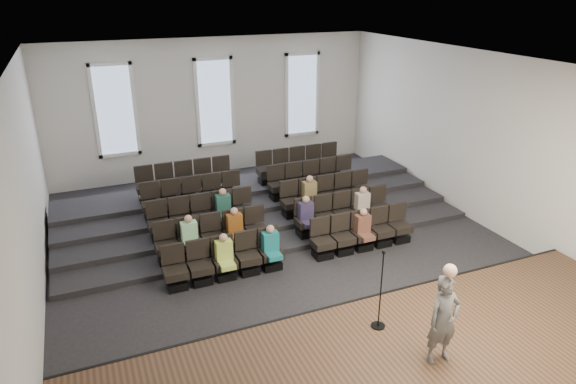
% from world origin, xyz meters
% --- Properties ---
extents(ground, '(14.00, 14.00, 0.00)m').
position_xyz_m(ground, '(0.00, 0.00, 0.00)').
color(ground, black).
rests_on(ground, ground).
extents(ceiling, '(12.00, 14.00, 0.02)m').
position_xyz_m(ceiling, '(0.00, 0.00, 5.01)').
color(ceiling, white).
rests_on(ceiling, ground).
extents(wall_back, '(12.00, 0.04, 5.00)m').
position_xyz_m(wall_back, '(0.00, 7.02, 2.50)').
color(wall_back, silver).
rests_on(wall_back, ground).
extents(wall_front, '(12.00, 0.04, 5.00)m').
position_xyz_m(wall_front, '(0.00, -7.02, 2.50)').
color(wall_front, silver).
rests_on(wall_front, ground).
extents(wall_left, '(0.04, 14.00, 5.00)m').
position_xyz_m(wall_left, '(-6.02, 0.00, 2.50)').
color(wall_left, silver).
rests_on(wall_left, ground).
extents(wall_right, '(0.04, 14.00, 5.00)m').
position_xyz_m(wall_right, '(6.02, 0.00, 2.50)').
color(wall_right, silver).
rests_on(wall_right, ground).
extents(stage, '(11.80, 3.60, 0.50)m').
position_xyz_m(stage, '(0.00, -5.10, 0.25)').
color(stage, '#4E3421').
rests_on(stage, ground).
extents(stage_lip, '(11.80, 0.06, 0.52)m').
position_xyz_m(stage_lip, '(0.00, -3.33, 0.25)').
color(stage_lip, black).
rests_on(stage_lip, ground).
extents(risers, '(11.80, 4.80, 0.60)m').
position_xyz_m(risers, '(0.00, 3.17, 0.20)').
color(risers, black).
rests_on(risers, ground).
extents(seating_rows, '(6.80, 4.70, 1.67)m').
position_xyz_m(seating_rows, '(-0.00, 1.54, 0.68)').
color(seating_rows, black).
rests_on(seating_rows, ground).
extents(windows, '(8.44, 0.10, 3.24)m').
position_xyz_m(windows, '(0.00, 6.95, 2.70)').
color(windows, white).
rests_on(windows, wall_back).
extents(audience, '(5.45, 2.64, 1.10)m').
position_xyz_m(audience, '(-0.15, 0.34, 0.81)').
color(audience, '#BFD956').
rests_on(audience, seating_rows).
extents(speaker, '(0.62, 0.42, 1.66)m').
position_xyz_m(speaker, '(0.59, -5.50, 1.33)').
color(speaker, '#555350').
rests_on(speaker, stage).
extents(mic_stand, '(0.28, 0.28, 1.68)m').
position_xyz_m(mic_stand, '(0.10, -4.27, 1.00)').
color(mic_stand, black).
rests_on(mic_stand, stage).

